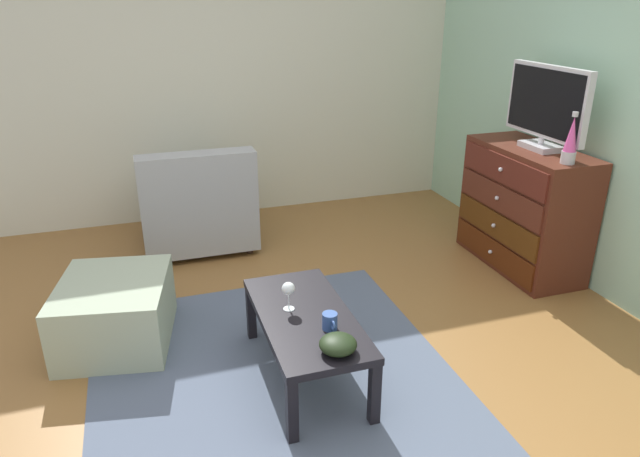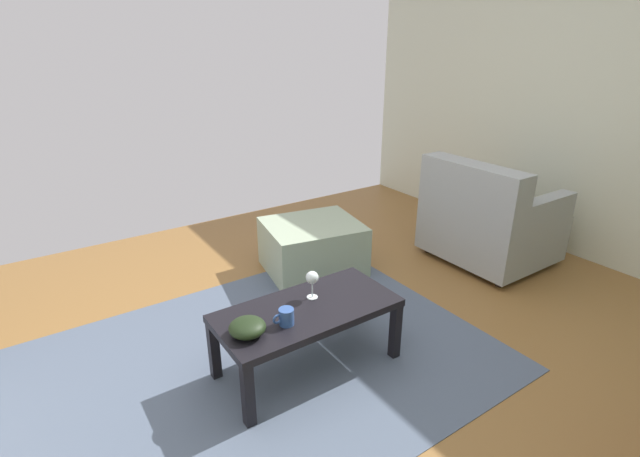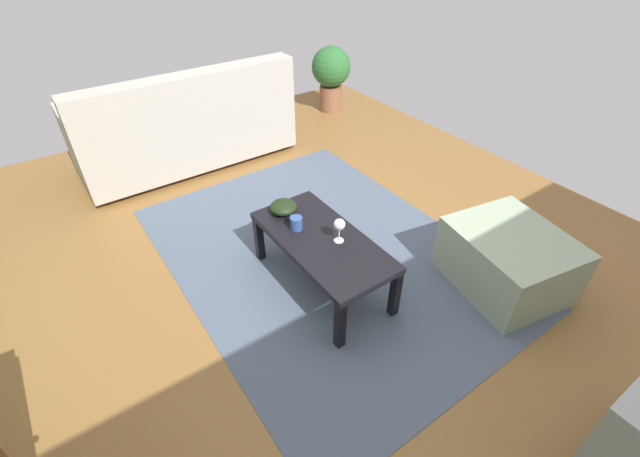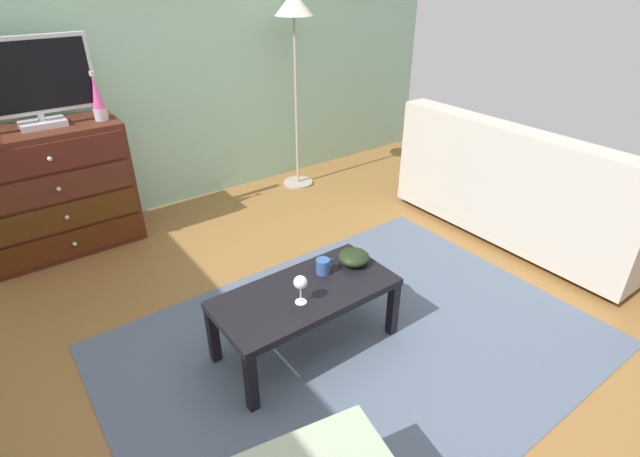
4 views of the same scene
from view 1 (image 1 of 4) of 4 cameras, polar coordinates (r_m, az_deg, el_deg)
ground_plane at (r=3.19m, az=-0.76°, el=-14.94°), size 5.89×4.90×0.05m
wall_plain_left at (r=5.22m, az=-10.07°, el=15.02°), size 0.12×4.90×2.54m
area_rug at (r=2.98m, az=-3.40°, el=-17.42°), size 2.60×1.90×0.01m
dresser at (r=4.45m, az=19.72°, el=1.92°), size 1.01×0.49×0.91m
tv at (r=4.24m, az=21.70°, el=11.34°), size 0.76×0.18×0.57m
lava_lamp at (r=3.96m, az=23.82°, el=8.01°), size 0.09×0.09×0.33m
coffee_table at (r=3.00m, az=-1.46°, el=-9.39°), size 0.97×0.46×0.38m
wine_glass at (r=2.97m, az=-3.18°, el=-6.13°), size 0.07×0.07×0.16m
mug at (r=2.84m, az=1.01°, el=-9.28°), size 0.11×0.08×0.08m
bowl_decorative at (r=2.68m, az=1.81°, el=-11.50°), size 0.18×0.18×0.08m
armchair at (r=4.65m, az=-12.19°, el=2.12°), size 0.80×0.87×0.84m
ottoman at (r=3.56m, az=-19.80°, el=-7.87°), size 0.80×0.72×0.39m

